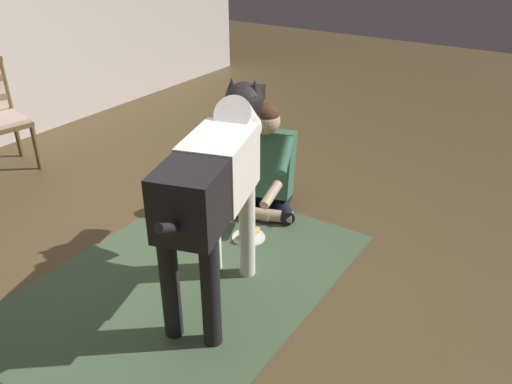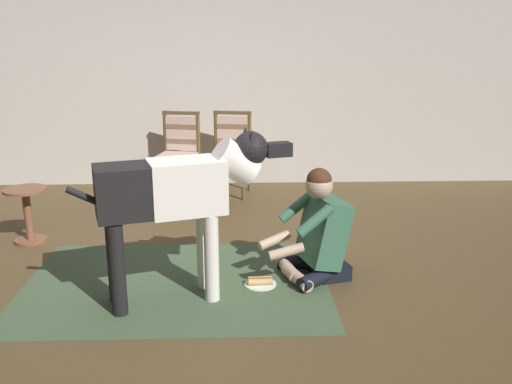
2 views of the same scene
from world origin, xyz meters
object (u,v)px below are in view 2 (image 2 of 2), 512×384
round_side_table (27,210)px  person_sitting_on_floor (318,233)px  dining_chair_left_of_pair (179,149)px  dining_chair_right_of_pair (231,149)px  large_dog (179,193)px  hot_dog_on_plate (260,282)px

round_side_table → person_sitting_on_floor: bearing=-19.0°
dining_chair_left_of_pair → person_sitting_on_floor: bearing=-62.2°
person_sitting_on_floor → dining_chair_left_of_pair: bearing=117.8°
dining_chair_right_of_pair → person_sitting_on_floor: bearing=-74.4°
large_dog → round_side_table: (-1.52, 1.20, -0.49)m
dining_chair_right_of_pair → dining_chair_left_of_pair: bearing=-180.0°
dining_chair_left_of_pair → hot_dog_on_plate: 2.82m
person_sitting_on_floor → hot_dog_on_plate: size_ratio=3.59×
dining_chair_left_of_pair → person_sitting_on_floor: (1.31, -2.49, -0.18)m
hot_dog_on_plate → dining_chair_left_of_pair: bearing=108.1°
dining_chair_right_of_pair → person_sitting_on_floor: 2.59m
dining_chair_right_of_pair → round_side_table: (-1.85, -1.62, -0.24)m
person_sitting_on_floor → dining_chair_right_of_pair: bearing=105.6°
hot_dog_on_plate → round_side_table: 2.34m
dining_chair_right_of_pair → hot_dog_on_plate: size_ratio=4.00×
large_dog → round_side_table: 1.99m
dining_chair_right_of_pair → person_sitting_on_floor: (0.70, -2.49, -0.18)m
person_sitting_on_floor → round_side_table: 2.69m
large_dog → hot_dog_on_plate: size_ratio=6.19×
dining_chair_left_of_pair → person_sitting_on_floor: 2.82m
dining_chair_right_of_pair → hot_dog_on_plate: dining_chair_right_of_pair is taller
dining_chair_left_of_pair → dining_chair_right_of_pair: bearing=0.0°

